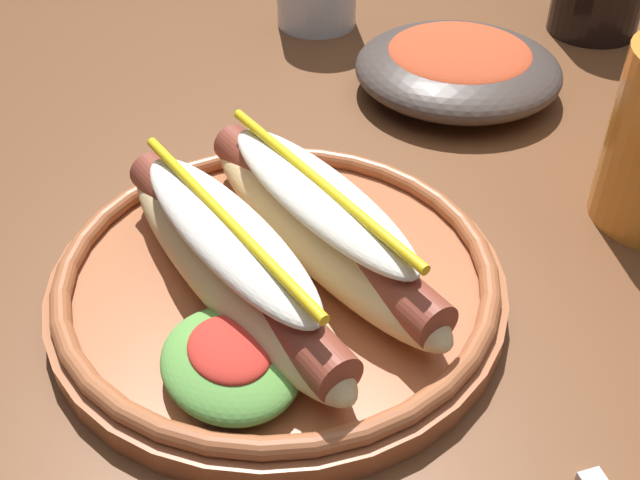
% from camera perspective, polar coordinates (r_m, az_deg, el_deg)
% --- Properties ---
extents(dining_table, '(1.23, 0.94, 0.74)m').
position_cam_1_polar(dining_table, '(0.62, 10.01, -3.60)').
color(dining_table, brown).
rests_on(dining_table, ground_plane).
extents(hot_dog_plate, '(0.27, 0.27, 0.08)m').
position_cam_1_polar(hot_dog_plate, '(0.44, -3.37, -2.02)').
color(hot_dog_plate, '#9E5633').
rests_on(hot_dog_plate, dining_table).
extents(side_bowl, '(0.17, 0.17, 0.05)m').
position_cam_1_polar(side_bowl, '(0.67, 10.29, 12.71)').
color(side_bowl, '#423833').
rests_on(side_bowl, dining_table).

